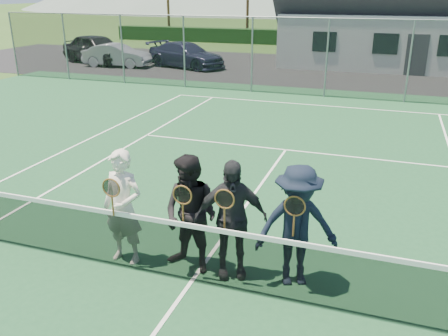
# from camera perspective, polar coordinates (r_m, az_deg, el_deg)

# --- Properties ---
(ground) EXTENTS (220.00, 220.00, 0.00)m
(ground) POSITION_cam_1_polar(r_m,az_deg,el_deg) (25.79, 13.97, 11.14)
(ground) COLOR #2D4D1B
(ground) RESTS_ON ground
(court_surface) EXTENTS (30.00, 30.00, 0.02)m
(court_surface) POSITION_cam_1_polar(r_m,az_deg,el_deg) (7.09, -3.91, -13.55)
(court_surface) COLOR #1C4C2B
(court_surface) RESTS_ON ground
(tarmac_carpark) EXTENTS (40.00, 12.00, 0.01)m
(tarmac_carpark) POSITION_cam_1_polar(r_m,az_deg,el_deg) (26.46, 5.17, 11.89)
(tarmac_carpark) COLOR black
(tarmac_carpark) RESTS_ON ground
(hedge_row) EXTENTS (40.00, 1.20, 1.10)m
(hedge_row) POSITION_cam_1_polar(r_m,az_deg,el_deg) (37.61, 16.04, 14.62)
(hedge_row) COLOR black
(hedge_row) RESTS_ON ground
(car_a) EXTENTS (5.17, 3.52, 1.64)m
(car_a) POSITION_cam_1_polar(r_m,az_deg,el_deg) (29.04, -15.01, 13.69)
(car_a) COLOR black
(car_a) RESTS_ON ground
(car_b) EXTENTS (3.82, 1.54, 1.23)m
(car_b) POSITION_cam_1_polar(r_m,az_deg,el_deg) (27.42, -12.74, 13.08)
(car_b) COLOR #93959B
(car_b) RESTS_ON ground
(car_c) EXTENTS (4.96, 3.19, 1.34)m
(car_c) POSITION_cam_1_polar(r_m,az_deg,el_deg) (26.59, -4.58, 13.39)
(car_c) COLOR #1A1A34
(car_c) RESTS_ON ground
(court_markings) EXTENTS (11.03, 23.83, 0.01)m
(court_markings) POSITION_cam_1_polar(r_m,az_deg,el_deg) (7.09, -3.91, -13.45)
(court_markings) COLOR white
(court_markings) RESTS_ON court_surface
(tennis_net) EXTENTS (11.68, 0.08, 1.10)m
(tennis_net) POSITION_cam_1_polar(r_m,az_deg,el_deg) (6.81, -4.01, -9.87)
(tennis_net) COLOR slate
(tennis_net) RESTS_ON ground
(perimeter_fence) EXTENTS (30.07, 0.07, 3.02)m
(perimeter_fence) POSITION_cam_1_polar(r_m,az_deg,el_deg) (19.18, 12.26, 12.79)
(perimeter_fence) COLOR slate
(perimeter_fence) RESTS_ON ground
(player_a) EXTENTS (0.68, 0.52, 1.80)m
(player_a) POSITION_cam_1_polar(r_m,az_deg,el_deg) (7.31, -12.04, -4.66)
(player_a) COLOR white
(player_a) RESTS_ON court_surface
(player_b) EXTENTS (1.01, 0.86, 1.80)m
(player_b) POSITION_cam_1_polar(r_m,az_deg,el_deg) (6.95, -4.01, -5.65)
(player_b) COLOR black
(player_b) RESTS_ON court_surface
(player_c) EXTENTS (1.14, 0.81, 1.80)m
(player_c) POSITION_cam_1_polar(r_m,az_deg,el_deg) (6.81, 0.81, -6.17)
(player_c) COLOR #232529
(player_c) RESTS_ON court_surface
(player_d) EXTENTS (1.33, 1.06, 1.80)m
(player_d) POSITION_cam_1_polar(r_m,az_deg,el_deg) (6.69, 8.77, -6.95)
(player_d) COLOR black
(player_d) RESTS_ON court_surface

